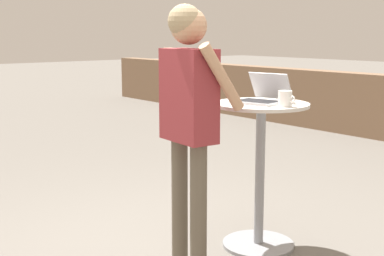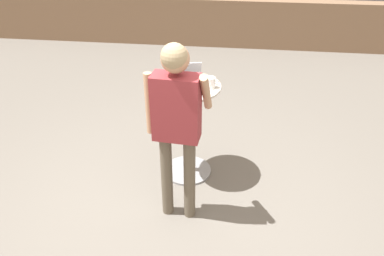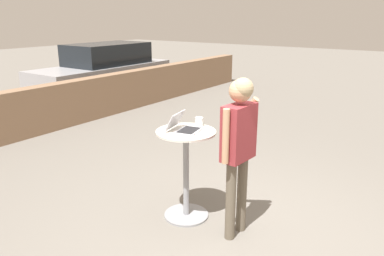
{
  "view_description": "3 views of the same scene",
  "coord_description": "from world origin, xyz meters",
  "px_view_note": "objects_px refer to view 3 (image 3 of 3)",
  "views": [
    {
      "loc": [
        2.72,
        -2.08,
        1.58
      ],
      "look_at": [
        -0.13,
        0.24,
        0.93
      ],
      "focal_mm": 50.0,
      "sensor_mm": 36.0,
      "label": 1
    },
    {
      "loc": [
        0.56,
        -2.68,
        2.68
      ],
      "look_at": [
        0.19,
        0.24,
        0.88
      ],
      "focal_mm": 35.0,
      "sensor_mm": 36.0,
      "label": 2
    },
    {
      "loc": [
        -3.21,
        -1.69,
        2.35
      ],
      "look_at": [
        -0.1,
        0.51,
        1.2
      ],
      "focal_mm": 35.0,
      "sensor_mm": 36.0,
      "label": 3
    }
  ],
  "objects_px": {
    "parked_car_near_street": "(105,69)",
    "cafe_table": "(186,167)",
    "standing_person": "(239,138)",
    "coffee_mug": "(199,122)",
    "laptop": "(184,127)"
  },
  "relations": [
    {
      "from": "parked_car_near_street",
      "to": "cafe_table",
      "type": "bearing_deg",
      "value": -125.18
    },
    {
      "from": "standing_person",
      "to": "coffee_mug",
      "type": "bearing_deg",
      "value": 70.09
    },
    {
      "from": "cafe_table",
      "to": "parked_car_near_street",
      "type": "height_order",
      "value": "parked_car_near_street"
    },
    {
      "from": "laptop",
      "to": "standing_person",
      "type": "relative_size",
      "value": 0.23
    },
    {
      "from": "coffee_mug",
      "to": "standing_person",
      "type": "relative_size",
      "value": 0.08
    },
    {
      "from": "laptop",
      "to": "parked_car_near_street",
      "type": "relative_size",
      "value": 0.09
    },
    {
      "from": "cafe_table",
      "to": "standing_person",
      "type": "distance_m",
      "value": 0.83
    },
    {
      "from": "coffee_mug",
      "to": "cafe_table",
      "type": "bearing_deg",
      "value": 175.17
    },
    {
      "from": "laptop",
      "to": "coffee_mug",
      "type": "height_order",
      "value": "laptop"
    },
    {
      "from": "laptop",
      "to": "parked_car_near_street",
      "type": "distance_m",
      "value": 7.61
    },
    {
      "from": "coffee_mug",
      "to": "parked_car_near_street",
      "type": "relative_size",
      "value": 0.03
    },
    {
      "from": "coffee_mug",
      "to": "standing_person",
      "type": "distance_m",
      "value": 0.7
    },
    {
      "from": "laptop",
      "to": "coffee_mug",
      "type": "xyz_separation_m",
      "value": [
        0.25,
        -0.04,
        0.01
      ]
    },
    {
      "from": "coffee_mug",
      "to": "parked_car_near_street",
      "type": "height_order",
      "value": "parked_car_near_street"
    },
    {
      "from": "laptop",
      "to": "standing_person",
      "type": "height_order",
      "value": "standing_person"
    }
  ]
}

